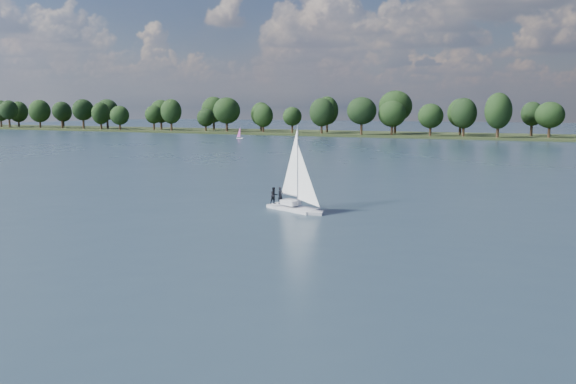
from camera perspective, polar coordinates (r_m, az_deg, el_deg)
name	(u,v)px	position (r m, az deg, el deg)	size (l,w,h in m)	color
ground	(499,166)	(120.38, 18.22, 2.23)	(700.00, 700.00, 0.00)	#233342
far_shore	(552,139)	(231.54, 22.41, 4.41)	(660.00, 40.00, 1.50)	black
sailboat	(293,186)	(64.43, 0.43, 0.55)	(7.02, 4.45, 8.98)	silver
dinghy_pink	(240,135)	(215.81, -4.26, 5.03)	(2.64, 1.16, 4.13)	silver
pontoon	(113,131)	(288.09, -15.32, 5.22)	(4.00, 2.00, 0.50)	slate
treeline	(534,114)	(227.87, 21.03, 6.45)	(562.26, 74.14, 18.63)	black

